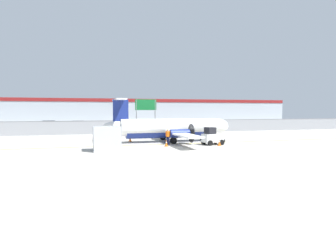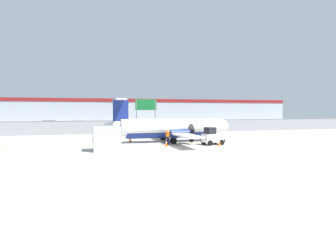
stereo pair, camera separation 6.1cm
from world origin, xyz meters
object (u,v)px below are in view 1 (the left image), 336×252
ground_crew_worker (168,136)px  parked_car_2 (106,126)px  traffic_cone_near_left (219,143)px  parked_car_4 (155,123)px  parked_car_5 (172,122)px  traffic_cone_near_right (130,139)px  parked_car_0 (50,125)px  parked_car_6 (205,124)px  highway_sign (146,107)px  cargo_container (107,139)px  parked_car_3 (129,124)px  traffic_cone_far_left (166,143)px  parked_car_1 (78,125)px  baggage_tug (212,137)px  commuter_airplane (173,128)px

ground_crew_worker → parked_car_2: bearing=-120.9°
traffic_cone_near_left → parked_car_4: 34.49m
parked_car_4 → parked_car_5: same height
traffic_cone_near_right → parked_car_0: (-11.47, 26.94, 0.58)m
parked_car_4 → parked_car_6: bearing=-45.1°
ground_crew_worker → highway_sign: (1.54, 18.72, 3.19)m
traffic_cone_near_left → parked_car_6: (9.44, 26.10, 0.58)m
ground_crew_worker → highway_sign: size_ratio=0.31×
cargo_container → parked_car_6: 34.08m
cargo_container → parked_car_3: size_ratio=0.58×
parked_car_4 → traffic_cone_far_left: bearing=-100.6°
traffic_cone_far_left → parked_car_1: size_ratio=0.15×
parked_car_0 → parked_car_4: same height
baggage_tug → parked_car_4: baggage_tug is taller
commuter_airplane → parked_car_0: size_ratio=3.73×
parked_car_1 → parked_car_0: bearing=159.0°
traffic_cone_near_right → ground_crew_worker: bearing=-52.3°
commuter_airplane → parked_car_2: (-6.01, 19.91, -0.71)m
ground_crew_worker → traffic_cone_far_left: ground_crew_worker is taller
traffic_cone_far_left → parked_car_5: bearing=72.3°
parked_car_2 → ground_crew_worker: bearing=99.0°
ground_crew_worker → parked_car_5: bearing=-150.1°
traffic_cone_far_left → parked_car_1: 31.65m
parked_car_0 → cargo_container: bearing=-79.9°
cargo_container → parked_car_3: 34.78m
parked_car_1 → parked_car_2: same height
parked_car_6 → ground_crew_worker: bearing=-117.2°
parked_car_0 → parked_car_1: size_ratio=1.00×
commuter_airplane → parked_car_0: (-16.16, 28.67, -0.71)m
parked_car_2 → highway_sign: 7.98m
parked_car_3 → parked_car_4: 5.83m
parked_car_0 → parked_car_2: same height
baggage_tug → traffic_cone_far_left: size_ratio=3.91×
traffic_cone_far_left → parked_car_4: size_ratio=0.15×
parked_car_0 → commuter_airplane: bearing=-63.9°
parked_car_0 → traffic_cone_near_left: bearing=-62.9°
traffic_cone_near_left → parked_car_5: size_ratio=0.15×
baggage_tug → cargo_container: 11.27m
parked_car_5 → parked_car_0: bearing=8.7°
traffic_cone_far_left → parked_car_4: (6.88, 33.53, 0.58)m
traffic_cone_near_left → traffic_cone_far_left: size_ratio=1.00×
baggage_tug → parked_car_5: baggage_tug is taller
ground_crew_worker → traffic_cone_near_right: bearing=-94.9°
parked_car_2 → parked_car_5: same height
baggage_tug → parked_car_1: 33.44m
parked_car_0 → parked_car_6: bearing=-17.7°
commuter_airplane → parked_car_0: commuter_airplane is taller
parked_car_0 → parked_car_4: bearing=-1.0°
parked_car_5 → ground_crew_worker: bearing=74.6°
traffic_cone_near_left → parked_car_4: (1.42, 34.46, 0.58)m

